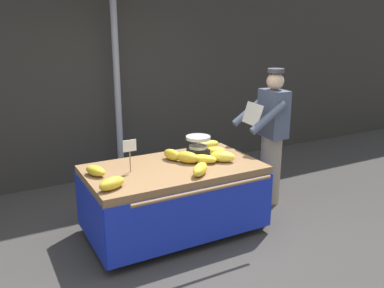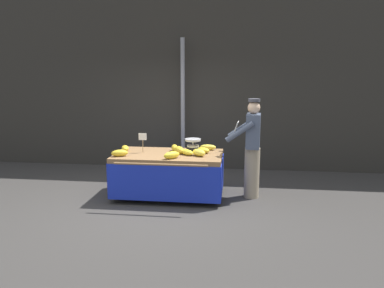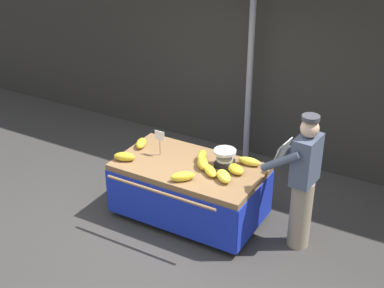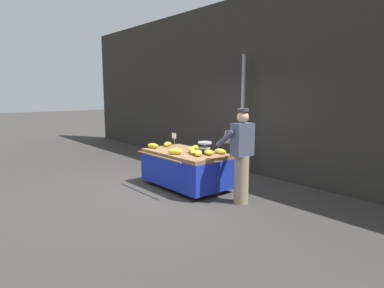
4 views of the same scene
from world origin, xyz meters
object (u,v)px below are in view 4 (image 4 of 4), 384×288
(banana_bunch_1, at_px, (193,152))
(banana_bunch_7, at_px, (192,150))
(street_pole, at_px, (243,116))
(banana_bunch_2, at_px, (168,144))
(banana_bunch_0, at_px, (198,153))
(vendor_person, at_px, (241,156))
(banana_bunch_3, at_px, (209,152))
(price_sign, at_px, (174,137))
(weighing_scale, at_px, (205,147))
(banana_bunch_4, at_px, (195,148))
(banana_cart, at_px, (186,161))
(banana_bunch_5, at_px, (153,146))
(banana_bunch_6, at_px, (175,151))
(banana_bunch_8, at_px, (220,151))

(banana_bunch_1, distance_m, banana_bunch_7, 0.17)
(street_pole, xyz_separation_m, banana_bunch_2, (-0.80, -1.64, -0.61))
(street_pole, relative_size, banana_bunch_2, 11.12)
(banana_bunch_0, height_order, vendor_person, vendor_person)
(banana_bunch_0, distance_m, banana_bunch_3, 0.24)
(banana_bunch_0, distance_m, vendor_person, 0.92)
(street_pole, bearing_deg, price_sign, -105.01)
(banana_bunch_0, bearing_deg, price_sign, 170.68)
(weighing_scale, distance_m, banana_bunch_0, 0.33)
(banana_bunch_4, bearing_deg, banana_bunch_7, -57.20)
(banana_cart, height_order, banana_bunch_5, banana_bunch_5)
(banana_bunch_3, bearing_deg, banana_bunch_2, -179.82)
(banana_bunch_7, bearing_deg, banana_bunch_6, -98.76)
(banana_bunch_4, distance_m, banana_bunch_8, 0.60)
(price_sign, xyz_separation_m, banana_bunch_2, (-0.34, 0.07, -0.20))
(banana_bunch_4, distance_m, banana_bunch_7, 0.19)
(banana_cart, relative_size, banana_bunch_5, 6.74)
(price_sign, xyz_separation_m, banana_bunch_3, (1.04, 0.07, -0.20))
(banana_bunch_1, bearing_deg, banana_bunch_3, 35.83)
(price_sign, distance_m, banana_bunch_1, 0.82)
(banana_bunch_4, height_order, banana_bunch_7, banana_bunch_7)
(weighing_scale, xyz_separation_m, banana_bunch_3, (0.18, -0.06, -0.07))
(banana_bunch_2, bearing_deg, banana_bunch_6, -27.25)
(banana_bunch_2, xyz_separation_m, banana_bunch_3, (1.39, 0.00, -0.00))
(banana_bunch_2, height_order, banana_bunch_5, banana_bunch_5)
(price_sign, height_order, banana_bunch_5, price_sign)
(banana_bunch_0, bearing_deg, weighing_scale, 114.68)
(banana_bunch_3, height_order, banana_bunch_5, banana_bunch_5)
(banana_cart, xyz_separation_m, banana_bunch_7, (0.18, 0.03, 0.27))
(weighing_scale, height_order, banana_bunch_8, weighing_scale)
(banana_bunch_8, distance_m, vendor_person, 0.81)
(street_pole, height_order, weighing_scale, street_pole)
(price_sign, relative_size, banana_bunch_3, 1.32)
(banana_bunch_0, bearing_deg, banana_bunch_3, 79.77)
(banana_bunch_5, xyz_separation_m, banana_bunch_8, (1.42, 0.68, -0.01))
(banana_bunch_6, bearing_deg, banana_bunch_3, 46.20)
(street_pole, bearing_deg, banana_bunch_1, -79.65)
(banana_bunch_2, relative_size, vendor_person, 0.15)
(banana_bunch_6, bearing_deg, street_pole, 93.38)
(banana_bunch_4, xyz_separation_m, vendor_person, (1.34, -0.05, 0.04))
(banana_bunch_7, bearing_deg, weighing_scale, 34.81)
(banana_bunch_5, height_order, vendor_person, vendor_person)
(banana_bunch_6, xyz_separation_m, banana_bunch_8, (0.53, 0.74, -0.01))
(banana_bunch_1, xyz_separation_m, banana_bunch_3, (0.25, 0.18, 0.00))
(banana_bunch_2, bearing_deg, street_pole, 64.01)
(banana_bunch_0, distance_m, banana_bunch_7, 0.39)
(weighing_scale, relative_size, banana_bunch_4, 1.16)
(banana_cart, height_order, banana_bunch_3, banana_bunch_3)
(weighing_scale, distance_m, banana_bunch_8, 0.32)
(vendor_person, bearing_deg, banana_bunch_7, -174.64)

